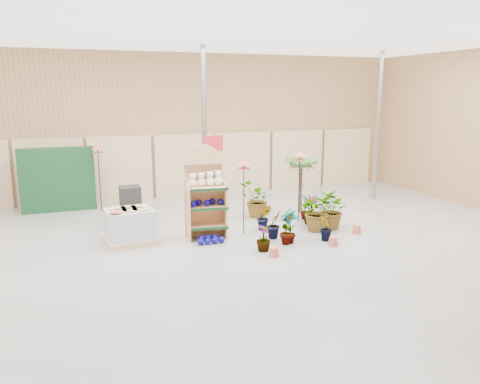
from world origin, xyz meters
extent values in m
cube|color=gray|center=(0.00, 0.00, -0.05)|extent=(15.00, 12.00, 0.10)
cube|color=white|center=(0.00, 0.00, 4.55)|extent=(15.00, 12.00, 0.10)
cube|color=#9A744B|center=(0.00, 6.05, 2.25)|extent=(15.00, 0.10, 4.50)
cylinder|color=gray|center=(5.50, 3.50, 2.25)|extent=(0.14, 0.14, 4.50)
cylinder|color=gray|center=(0.00, 3.50, 2.25)|extent=(0.14, 0.14, 4.50)
cube|color=tan|center=(-4.00, 5.92, 1.00)|extent=(1.90, 0.06, 2.00)
cube|color=tan|center=(-2.00, 5.92, 1.00)|extent=(1.90, 0.06, 2.00)
cube|color=tan|center=(0.00, 5.92, 1.00)|extent=(1.90, 0.06, 2.00)
cube|color=tan|center=(2.00, 5.92, 1.00)|extent=(1.90, 0.06, 2.00)
cube|color=tan|center=(4.00, 5.92, 1.00)|extent=(1.90, 0.06, 2.00)
cube|color=tan|center=(6.00, 5.92, 1.00)|extent=(1.90, 0.06, 2.00)
cube|color=tan|center=(-0.56, 1.61, 0.85)|extent=(0.90, 0.19, 1.69)
cylinder|color=tan|center=(-0.56, 1.61, 1.69)|extent=(0.90, 0.19, 0.90)
cube|color=tan|center=(-0.56, 1.35, 0.30)|extent=(0.91, 0.60, 0.04)
cube|color=#0F3819|center=(-0.56, 1.10, 0.30)|extent=(0.85, 0.14, 0.06)
cube|color=tan|center=(-0.56, 1.35, 0.75)|extent=(0.91, 0.60, 0.04)
cube|color=#0F3819|center=(-0.56, 1.10, 0.75)|extent=(0.85, 0.14, 0.06)
cube|color=tan|center=(-0.56, 1.35, 1.20)|extent=(0.91, 0.60, 0.04)
cube|color=#0F3819|center=(-0.56, 1.10, 1.20)|extent=(0.85, 0.14, 0.06)
cube|color=tan|center=(-0.99, 1.35, 0.65)|extent=(0.10, 0.50, 1.30)
cube|color=tan|center=(-0.13, 1.35, 0.65)|extent=(0.10, 0.50, 1.30)
sphere|color=white|center=(-0.86, 1.41, 1.31)|extent=(0.18, 0.18, 0.18)
sphere|color=white|center=(-0.86, 1.41, 1.46)|extent=(0.14, 0.14, 0.14)
sphere|color=white|center=(-0.66, 1.41, 1.31)|extent=(0.19, 0.19, 0.19)
sphere|color=white|center=(-0.66, 1.41, 1.47)|extent=(0.14, 0.14, 0.14)
sphere|color=white|center=(-0.46, 1.41, 1.32)|extent=(0.20, 0.20, 0.20)
sphere|color=white|center=(-0.46, 1.41, 1.47)|extent=(0.14, 0.14, 0.14)
sphere|color=white|center=(-0.26, 1.41, 1.32)|extent=(0.21, 0.21, 0.21)
sphere|color=white|center=(-0.26, 1.41, 1.48)|extent=(0.14, 0.14, 0.14)
sphere|color=#0C077E|center=(-0.88, 1.33, 0.84)|extent=(0.15, 0.15, 0.15)
sphere|color=#0C077E|center=(-0.72, 1.45, 0.84)|extent=(0.15, 0.15, 0.15)
sphere|color=#0C077E|center=(-0.56, 1.33, 0.84)|extent=(0.15, 0.15, 0.15)
sphere|color=#0C077E|center=(-0.40, 1.45, 0.84)|extent=(0.15, 0.15, 0.15)
sphere|color=#0C077E|center=(-0.24, 1.33, 0.84)|extent=(0.15, 0.15, 0.15)
sphere|color=#0C077E|center=(-0.83, 0.91, 0.07)|extent=(0.15, 0.15, 0.15)
sphere|color=#0C077E|center=(-0.75, 1.15, 0.07)|extent=(0.15, 0.15, 0.15)
sphere|color=#0C077E|center=(-0.67, 0.91, 0.07)|extent=(0.15, 0.15, 0.15)
sphere|color=#0C077E|center=(-0.59, 1.15, 0.07)|extent=(0.15, 0.15, 0.15)
sphere|color=#0C077E|center=(-0.51, 0.91, 0.07)|extent=(0.15, 0.15, 0.15)
sphere|color=#0C077E|center=(-0.43, 1.15, 0.07)|extent=(0.15, 0.15, 0.15)
sphere|color=#0C077E|center=(-0.35, 0.91, 0.07)|extent=(0.15, 0.15, 0.15)
cube|color=tan|center=(-2.26, 1.60, 0.07)|extent=(1.18, 1.02, 0.14)
cube|color=silver|center=(-2.26, 1.60, 0.45)|extent=(1.08, 0.92, 0.63)
cylinder|color=tan|center=(-2.49, 1.46, 0.78)|extent=(0.36, 0.36, 0.04)
cylinder|color=tan|center=(-2.26, 1.46, 0.78)|extent=(0.36, 0.36, 0.04)
cylinder|color=tan|center=(-2.04, 1.46, 0.78)|extent=(0.36, 0.36, 0.04)
cylinder|color=tan|center=(-2.49, 1.73, 0.78)|extent=(0.36, 0.36, 0.04)
cylinder|color=tan|center=(-2.26, 1.73, 0.78)|extent=(0.36, 0.36, 0.04)
cylinder|color=tan|center=(-2.04, 1.73, 0.78)|extent=(0.36, 0.36, 0.04)
cube|color=black|center=(-2.07, 3.05, 0.25)|extent=(0.50, 0.50, 0.50)
cube|color=black|center=(-2.07, 3.05, 0.75)|extent=(0.50, 0.50, 0.50)
cube|color=#123E1E|center=(-3.80, 5.20, 0.90)|extent=(2.00, 0.30, 1.80)
cylinder|color=gray|center=(0.10, 3.00, 1.10)|extent=(0.05, 0.05, 2.20)
cube|color=#B61B2E|center=(0.10, 2.96, 2.00)|extent=(0.50, 0.03, 0.40)
cylinder|color=black|center=(0.35, 1.36, 0.79)|extent=(0.02, 0.02, 1.58)
cylinder|color=#BD5946|center=(0.35, 1.36, 1.58)|extent=(0.30, 0.30, 0.02)
cone|color=#BD5946|center=(0.35, 1.36, 1.75)|extent=(0.34, 0.34, 0.14)
cylinder|color=black|center=(2.03, 1.87, 0.82)|extent=(0.02, 0.02, 1.63)
cylinder|color=#BD5946|center=(2.03, 1.87, 1.63)|extent=(0.30, 0.30, 0.02)
cone|color=#BD5946|center=(2.03, 1.87, 1.80)|extent=(0.34, 0.34, 0.14)
cylinder|color=black|center=(-2.70, 4.77, 0.83)|extent=(0.02, 0.02, 1.66)
cylinder|color=#BD5946|center=(-2.70, 4.77, 1.66)|extent=(0.30, 0.30, 0.02)
cone|color=#BD5946|center=(-2.70, 4.77, 1.83)|extent=(0.34, 0.34, 0.14)
cylinder|color=#3E2A21|center=(2.56, 2.82, 0.65)|extent=(0.10, 0.10, 1.29)
imported|color=#3C672C|center=(0.97, 0.37, 0.43)|extent=(0.50, 0.55, 0.87)
imported|color=#3C672C|center=(0.90, 0.84, 0.34)|extent=(0.47, 0.44, 0.68)
imported|color=#3C672C|center=(2.12, 1.07, 0.49)|extent=(1.16, 1.14, 0.97)
imported|color=#3C672C|center=(2.26, 1.61, 0.37)|extent=(0.56, 0.56, 0.73)
imported|color=#3C672C|center=(2.32, 2.07, 0.36)|extent=(0.44, 0.45, 0.71)
imported|color=#3C672C|center=(0.94, 1.52, 0.32)|extent=(0.43, 0.39, 0.64)
imported|color=#3C672C|center=(1.19, 2.68, 0.48)|extent=(1.10, 1.05, 0.95)
imported|color=#3C672C|center=(0.33, 0.10, 0.28)|extent=(0.44, 0.44, 0.56)
imported|color=#3C672C|center=(1.09, 0.40, 0.37)|extent=(0.39, 0.47, 0.75)
imported|color=#3C672C|center=(1.91, 0.24, 0.30)|extent=(0.39, 0.42, 0.61)
imported|color=#3C672C|center=(2.55, 1.05, 0.48)|extent=(0.90, 0.98, 0.95)
camera|label=1|loc=(-3.33, -8.63, 3.32)|focal=35.00mm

